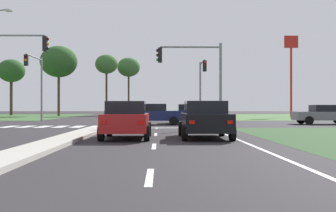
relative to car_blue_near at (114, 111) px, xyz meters
The scene contains 34 objects.
ground_plane 20.17m from the car_blue_near, 83.67° to the right, with size 200.00×200.00×0.00m, color #282628.
grass_verge_far_right 28.09m from the car_blue_near, ahead, with size 35.00×35.00×0.01m, color #476B38.
median_island_near 39.11m from the car_blue_near, 86.74° to the right, with size 1.20×22.00×0.14m, color #ADA89E.
median_island_far 5.48m from the car_blue_near, 65.89° to the left, with size 1.20×36.00×0.14m, color gray.
lane_dash_near 45.53m from the car_blue_near, 82.78° to the right, with size 0.14×2.00×0.01m, color silver.
lane_dash_second 39.58m from the car_blue_near, 81.69° to the right, with size 0.14×2.00×0.01m, color silver.
lane_dash_third 33.66m from the car_blue_near, 80.21° to the right, with size 0.14×2.00×0.01m, color silver.
lane_dash_fourth 27.77m from the car_blue_near, 78.10° to the right, with size 0.14×2.00×0.01m, color silver.
edge_line_right 39.11m from the car_blue_near, 76.59° to the right, with size 0.14×24.00×0.01m, color silver.
stop_bar_near 27.71m from the car_blue_near, 77.44° to the right, with size 6.40×0.50×0.01m, color silver.
crosswalk_bar_near 25.59m from the car_blue_near, 99.40° to the right, with size 0.70×2.80×0.01m, color silver.
crosswalk_bar_second 25.43m from the car_blue_near, 96.84° to the right, with size 0.70×2.80×0.01m, color silver.
crosswalk_bar_third 25.32m from the car_blue_near, 94.26° to the right, with size 0.70×2.80×0.01m, color silver.
crosswalk_bar_fourth 25.26m from the car_blue_near, 91.65° to the right, with size 0.70×2.80×0.01m, color silver.
crosswalk_bar_fifth 25.25m from the car_blue_near, 89.04° to the right, with size 0.70×2.80×0.01m, color silver.
crosswalk_bar_sixth 25.30m from the car_blue_near, 86.44° to the right, with size 0.70×2.80×0.01m, color silver.
crosswalk_bar_seventh 25.39m from the car_blue_near, 83.84° to the right, with size 0.70×2.80×0.01m, color silver.
car_blue_near is the anchor object (origin of this frame).
car_red_second 35.95m from the car_blue_near, 82.77° to the right, with size 1.99×4.18×1.56m.
car_beige_third 21.15m from the car_blue_near, 66.11° to the right, with size 4.46×1.94×1.55m.
car_navy_fourth 22.86m from the car_blue_near, 76.01° to the right, with size 4.32×2.00×1.56m.
car_maroon_fifth 5.96m from the car_blue_near, 90.66° to the left, with size 1.99×4.17×1.56m.
car_grey_sixth 28.47m from the car_blue_near, 49.28° to the right, with size 4.60×2.02×1.49m.
car_black_seventh 36.39m from the car_blue_near, 77.59° to the right, with size 2.09×4.37×1.57m.
traffic_signal_near_right 28.05m from the car_blue_near, 72.72° to the right, with size 4.24×0.32×5.42m.
traffic_signal_far_left 16.42m from the car_blue_near, 109.56° to the right, with size 0.32×4.90×6.06m.
traffic_signal_far_right 18.14m from the car_blue_near, 56.66° to the right, with size 0.32×4.22×5.67m.
traffic_signal_near_left 27.13m from the car_blue_near, 98.34° to the right, with size 4.34×0.32×6.13m.
pedestrian_at_median 11.36m from the car_blue_near, 78.42° to the right, with size 0.34×0.34×1.63m.
fastfood_pole_sign 24.51m from the car_blue_near, ahead, with size 1.80×0.40×10.81m.
treeline_near 23.39m from the car_blue_near, 142.91° to the left, with size 4.32×4.32×9.01m.
treeline_second 14.71m from the car_blue_near, 136.14° to the left, with size 5.51×5.51×10.46m.
treeline_third 11.85m from the car_blue_near, 102.88° to the left, with size 3.40×3.40×9.26m.
treeline_fourth 15.33m from the car_blue_near, 86.27° to the left, with size 3.65×3.65×9.33m.
Camera 1 is at (3.69, -2.85, 1.32)m, focal length 43.94 mm.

